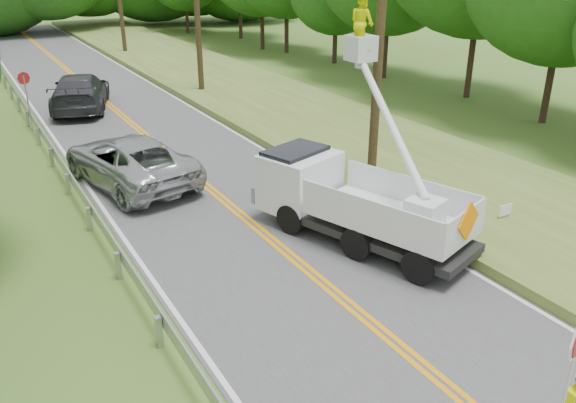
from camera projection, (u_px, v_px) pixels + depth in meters
ground at (458, 396)px, 10.24m from camera, size 140.00×140.00×0.00m
road at (179, 164)px, 21.33m from camera, size 7.20×96.00×0.03m
guardrail at (59, 161)px, 19.99m from camera, size 0.18×48.00×0.77m
utility_poles at (259, 2)px, 23.92m from camera, size 1.60×43.30×10.00m
tall_grass_verge at (338, 132)px, 24.54m from camera, size 7.00×96.00×0.30m
bucket_truck at (339, 180)px, 15.92m from camera, size 4.50×6.93×6.07m
suv_silver at (129, 160)px, 19.22m from camera, size 3.71×6.22×1.62m
suv_darkgrey at (80, 91)px, 28.29m from camera, size 4.13×6.43×1.73m
stop_sign_permanent at (26, 92)px, 24.48m from camera, size 0.53×0.18×2.58m
yard_sign at (505, 211)px, 16.30m from camera, size 0.47×0.04×0.69m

